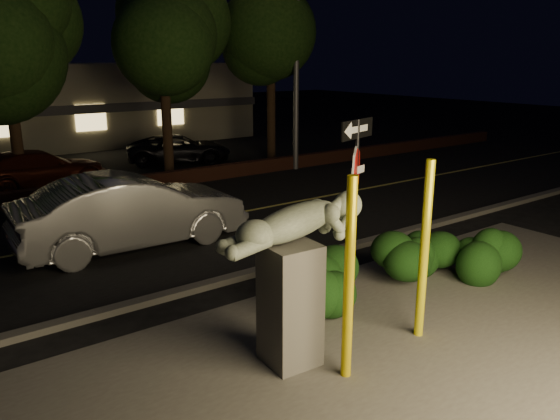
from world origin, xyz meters
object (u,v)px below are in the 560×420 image
object	(u,v)px
signpost	(356,170)
silver_sedan	(132,211)
sculpture	(293,265)
parked_car_dark	(179,149)
yellow_pole_left	(349,281)
parked_car_darkred	(38,170)
yellow_pole_right	(424,251)

from	to	relation	value
signpost	silver_sedan	world-z (taller)	signpost
sculpture	parked_car_dark	world-z (taller)	sculpture
sculpture	silver_sedan	size ratio (longest dim) A/B	0.47
sculpture	silver_sedan	world-z (taller)	sculpture
signpost	sculpture	xyz separation A→B (m)	(-2.57, -1.46, -0.78)
yellow_pole_left	parked_car_darkred	world-z (taller)	yellow_pole_left
sculpture	parked_car_darkred	xyz separation A→B (m)	(-0.24, 13.67, -0.83)
yellow_pole_right	signpost	xyz separation A→B (m)	(0.50, 2.03, 0.86)
yellow_pole_right	silver_sedan	bearing A→B (deg)	106.58
yellow_pole_left	parked_car_darkred	bearing A→B (deg)	92.38
silver_sedan	sculpture	bearing A→B (deg)	-178.94
sculpture	yellow_pole_left	bearing A→B (deg)	-60.13
yellow_pole_right	parked_car_darkred	bearing A→B (deg)	99.19
yellow_pole_right	sculpture	world-z (taller)	yellow_pole_right
sculpture	silver_sedan	bearing A→B (deg)	92.86
yellow_pole_left	parked_car_dark	distance (m)	16.83
sculpture	silver_sedan	xyz separation A→B (m)	(0.07, 6.14, -0.63)
yellow_pole_right	parked_car_darkred	distance (m)	14.44
silver_sedan	parked_car_darkred	xyz separation A→B (m)	(-0.31, 7.53, -0.20)
parked_car_darkred	parked_car_dark	size ratio (longest dim) A/B	1.06
yellow_pole_left	parked_car_dark	size ratio (longest dim) A/B	0.67
yellow_pole_left	signpost	distance (m)	3.23
sculpture	parked_car_darkred	size ratio (longest dim) A/B	0.53
signpost	yellow_pole_left	bearing A→B (deg)	-152.34
yellow_pole_left	silver_sedan	distance (m)	6.91
signpost	sculpture	bearing A→B (deg)	-167.56
silver_sedan	parked_car_dark	bearing A→B (deg)	-30.09
yellow_pole_right	parked_car_dark	world-z (taller)	yellow_pole_right
signpost	silver_sedan	distance (m)	5.49
yellow_pole_left	parked_car_darkred	xyz separation A→B (m)	(-0.60, 14.40, -0.76)
silver_sedan	parked_car_darkred	bearing A→B (deg)	4.04
yellow_pole_right	sculpture	xyz separation A→B (m)	(-2.07, 0.57, 0.08)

